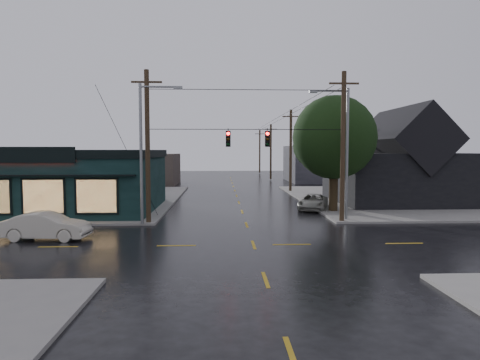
{
  "coord_description": "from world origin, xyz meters",
  "views": [
    {
      "loc": [
        -1.69,
        -21.89,
        4.93
      ],
      "look_at": [
        -0.51,
        4.41,
        3.08
      ],
      "focal_mm": 32.0,
      "sensor_mm": 36.0,
      "label": 1
    }
  ],
  "objects_px": {
    "corner_tree": "(334,138)",
    "utility_pole_ne": "(342,223)",
    "utility_pole_nw": "(149,224)",
    "suv_silver": "(313,202)",
    "sedan_cream": "(46,226)"
  },
  "relations": [
    {
      "from": "utility_pole_nw",
      "to": "suv_silver",
      "type": "distance_m",
      "value": 14.01
    },
    {
      "from": "suv_silver",
      "to": "corner_tree",
      "type": "bearing_deg",
      "value": -33.33
    },
    {
      "from": "corner_tree",
      "to": "utility_pole_ne",
      "type": "relative_size",
      "value": 0.89
    },
    {
      "from": "corner_tree",
      "to": "utility_pole_ne",
      "type": "bearing_deg",
      "value": -98.08
    },
    {
      "from": "sedan_cream",
      "to": "suv_silver",
      "type": "relative_size",
      "value": 1.0
    },
    {
      "from": "corner_tree",
      "to": "utility_pole_ne",
      "type": "height_order",
      "value": "corner_tree"
    },
    {
      "from": "utility_pole_nw",
      "to": "suv_silver",
      "type": "relative_size",
      "value": 2.21
    },
    {
      "from": "utility_pole_ne",
      "to": "suv_silver",
      "type": "height_order",
      "value": "utility_pole_ne"
    },
    {
      "from": "corner_tree",
      "to": "utility_pole_ne",
      "type": "xyz_separation_m",
      "value": [
        -0.68,
        -4.82,
        -5.91
      ]
    },
    {
      "from": "corner_tree",
      "to": "utility_pole_ne",
      "type": "distance_m",
      "value": 7.65
    },
    {
      "from": "corner_tree",
      "to": "sedan_cream",
      "type": "height_order",
      "value": "corner_tree"
    },
    {
      "from": "utility_pole_ne",
      "to": "suv_silver",
      "type": "relative_size",
      "value": 2.21
    },
    {
      "from": "utility_pole_nw",
      "to": "sedan_cream",
      "type": "relative_size",
      "value": 2.2
    },
    {
      "from": "corner_tree",
      "to": "utility_pole_nw",
      "type": "relative_size",
      "value": 0.89
    },
    {
      "from": "utility_pole_ne",
      "to": "utility_pole_nw",
      "type": "bearing_deg",
      "value": 180.0
    }
  ]
}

